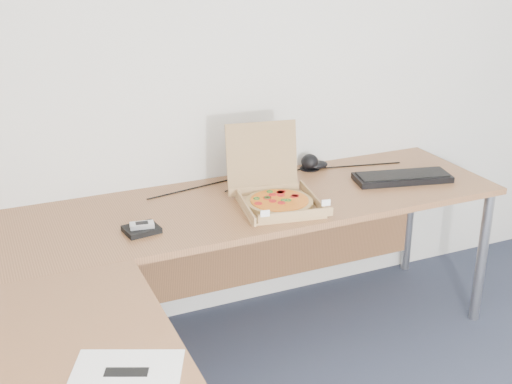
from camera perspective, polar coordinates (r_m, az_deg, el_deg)
name	(u,v)px	position (r m, az deg, el deg)	size (l,w,h in m)	color
desk	(198,263)	(2.55, -4.95, -6.08)	(2.50, 2.20, 0.73)	brown
pizza_box	(277,198)	(2.96, 1.83, -0.48)	(0.33, 0.38, 0.34)	tan
drinking_glass	(270,175)	(3.18, 1.17, 1.46)	(0.06, 0.06, 0.11)	white
keyboard	(402,178)	(3.34, 12.34, 1.20)	(0.47, 0.17, 0.03)	black
mouse	(317,165)	(3.44, 5.25, 2.31)	(0.11, 0.07, 0.04)	black
wallet	(142,229)	(2.75, -9.72, -3.16)	(0.14, 0.11, 0.02)	black
phone	(142,225)	(2.74, -9.68, -2.79)	(0.10, 0.05, 0.02)	#B2B5BA
paper_sheet	(126,372)	(1.96, -10.97, -14.83)	(0.31, 0.22, 0.00)	white
dome_speaker	(310,161)	(3.42, 4.60, 2.64)	(0.10, 0.10, 0.09)	black
cable_bundle	(273,177)	(3.30, 1.47, 1.27)	(0.65, 0.04, 0.01)	black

